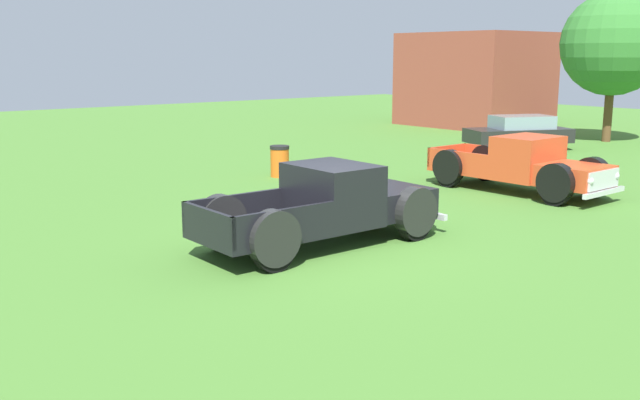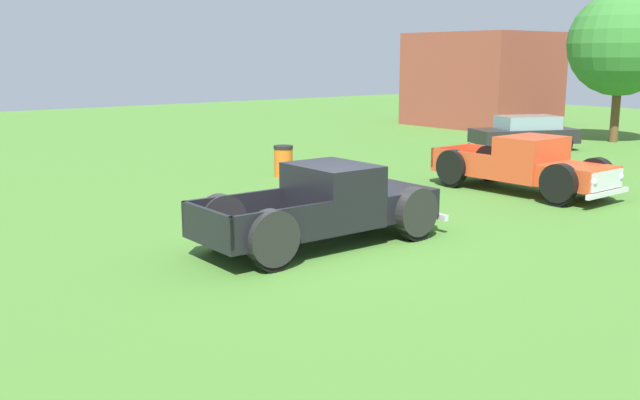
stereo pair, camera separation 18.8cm
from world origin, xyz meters
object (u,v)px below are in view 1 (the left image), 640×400
at_px(trash_can, 280,161).
at_px(oak_tree_east, 613,44).
at_px(sedan_distant_a, 519,132).
at_px(pickup_truck_foreground, 335,205).
at_px(pickup_truck_behind_left, 529,167).

xyz_separation_m(trash_can, oak_tree_east, (1.40, 16.28, 3.62)).
distance_m(sedan_distant_a, oak_tree_east, 6.30).
bearing_deg(trash_can, pickup_truck_foreground, -28.13).
xyz_separation_m(pickup_truck_behind_left, oak_tree_east, (-5.00, 12.75, 3.37)).
bearing_deg(pickup_truck_foreground, sedan_distant_a, 113.23).
bearing_deg(pickup_truck_foreground, trash_can, 151.87).
bearing_deg(trash_can, oak_tree_east, 85.07).
distance_m(pickup_truck_foreground, trash_can, 8.01).
xyz_separation_m(pickup_truck_foreground, sedan_distant_a, (-6.35, 14.80, -0.04)).
distance_m(trash_can, oak_tree_east, 16.74).
xyz_separation_m(pickup_truck_behind_left, trash_can, (-6.40, -3.54, -0.25)).
bearing_deg(pickup_truck_foreground, oak_tree_east, 105.74).
relative_size(pickup_truck_behind_left, sedan_distant_a, 1.17).
distance_m(pickup_truck_foreground, pickup_truck_behind_left, 7.34).
distance_m(pickup_truck_foreground, oak_tree_east, 21.11).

